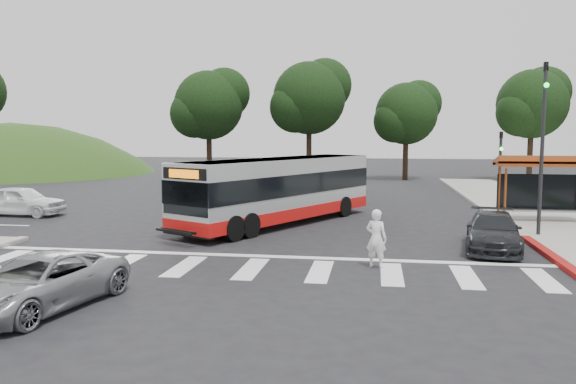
% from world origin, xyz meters
% --- Properties ---
extents(ground, '(140.00, 140.00, 0.00)m').
position_xyz_m(ground, '(0.00, 0.00, 0.00)').
color(ground, black).
rests_on(ground, ground).
extents(sidewalk_east, '(4.00, 40.00, 0.12)m').
position_xyz_m(sidewalk_east, '(11.00, 8.00, 0.06)').
color(sidewalk_east, gray).
rests_on(sidewalk_east, ground).
extents(curb_east, '(0.30, 40.00, 0.15)m').
position_xyz_m(curb_east, '(9.00, 8.00, 0.07)').
color(curb_east, '#9E9991').
rests_on(curb_east, ground).
extents(curb_east_red, '(0.32, 6.00, 0.15)m').
position_xyz_m(curb_east_red, '(9.00, -2.00, 0.08)').
color(curb_east_red, maroon).
rests_on(curb_east_red, ground).
extents(hillside_nw, '(44.00, 44.00, 10.00)m').
position_xyz_m(hillside_nw, '(-32.00, 30.00, 0.00)').
color(hillside_nw, '#204516').
rests_on(hillside_nw, ground).
extents(crosswalk_ladder, '(18.00, 2.60, 0.01)m').
position_xyz_m(crosswalk_ladder, '(0.00, -5.00, 0.01)').
color(crosswalk_ladder, silver).
rests_on(crosswalk_ladder, ground).
extents(bus_shelter, '(4.20, 1.60, 2.86)m').
position_xyz_m(bus_shelter, '(10.80, 5.10, 2.35)').
color(bus_shelter, '#913E18').
rests_on(bus_shelter, sidewalk_east).
extents(traffic_signal_ne_tall, '(0.18, 0.37, 6.50)m').
position_xyz_m(traffic_signal_ne_tall, '(9.60, 1.49, 3.88)').
color(traffic_signal_ne_tall, black).
rests_on(traffic_signal_ne_tall, ground).
extents(traffic_signal_ne_short, '(0.18, 0.37, 4.00)m').
position_xyz_m(traffic_signal_ne_short, '(9.60, 8.49, 2.48)').
color(traffic_signal_ne_short, black).
rests_on(traffic_signal_ne_short, ground).
extents(tree_ne_a, '(6.16, 5.74, 9.30)m').
position_xyz_m(tree_ne_a, '(16.08, 28.06, 6.39)').
color(tree_ne_a, black).
rests_on(tree_ne_a, parking_lot).
extents(tree_north_a, '(6.60, 6.15, 10.17)m').
position_xyz_m(tree_north_a, '(-1.92, 26.07, 6.92)').
color(tree_north_a, black).
rests_on(tree_north_a, ground).
extents(tree_north_b, '(5.72, 5.33, 8.43)m').
position_xyz_m(tree_north_b, '(6.07, 28.06, 5.66)').
color(tree_north_b, black).
rests_on(tree_north_b, ground).
extents(tree_north_c, '(6.16, 5.74, 9.30)m').
position_xyz_m(tree_north_c, '(-9.92, 24.06, 6.29)').
color(tree_north_c, black).
rests_on(tree_north_c, ground).
extents(transit_bus, '(7.24, 10.82, 2.84)m').
position_xyz_m(transit_bus, '(-0.56, 3.19, 1.42)').
color(transit_bus, '#ADAFB1').
rests_on(transit_bus, ground).
extents(pedestrian, '(0.74, 0.62, 1.72)m').
position_xyz_m(pedestrian, '(3.56, -4.24, 0.86)').
color(pedestrian, white).
rests_on(pedestrian, ground).
extents(dark_sedan, '(2.42, 4.50, 1.24)m').
position_xyz_m(dark_sedan, '(7.45, -1.09, 0.62)').
color(dark_sedan, '#212327').
rests_on(dark_sedan, ground).
extents(silver_suv_south, '(2.85, 4.66, 1.21)m').
position_xyz_m(silver_suv_south, '(-3.84, -9.35, 0.60)').
color(silver_suv_south, '#96999B').
rests_on(silver_suv_south, ground).
extents(west_car_white, '(4.20, 1.79, 1.41)m').
position_xyz_m(west_car_white, '(-13.19, 3.75, 0.71)').
color(west_car_white, white).
rests_on(west_car_white, ground).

